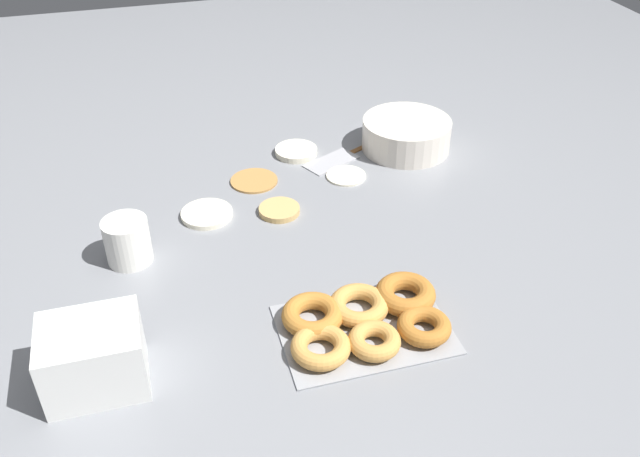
{
  "coord_description": "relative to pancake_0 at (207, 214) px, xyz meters",
  "views": [
    {
      "loc": [
        -0.28,
        -1.12,
        0.78
      ],
      "look_at": [
        0.01,
        -0.12,
        0.04
      ],
      "focal_mm": 38.0,
      "sensor_mm": 36.0,
      "label": 1
    }
  ],
  "objects": [
    {
      "name": "paper_cup",
      "position": [
        -0.16,
        -0.11,
        0.04
      ],
      "size": [
        0.08,
        0.08,
        0.09
      ],
      "color": "white",
      "rests_on": "ground_plane"
    },
    {
      "name": "pancake_2",
      "position": [
        0.24,
        0.2,
        0.0
      ],
      "size": [
        0.1,
        0.1,
        0.01
      ],
      "primitive_type": "cylinder",
      "color": "silver",
      "rests_on": "ground_plane"
    },
    {
      "name": "pancake_1",
      "position": [
        0.32,
        0.07,
        -0.0
      ],
      "size": [
        0.09,
        0.09,
        0.01
      ],
      "primitive_type": "cylinder",
      "color": "silver",
      "rests_on": "ground_plane"
    },
    {
      "name": "spatula",
      "position": [
        0.34,
        0.16,
        -0.0
      ],
      "size": [
        0.27,
        0.16,
        0.01
      ],
      "rotation": [
        0.0,
        0.0,
        3.6
      ],
      "color": "brown",
      "rests_on": "ground_plane"
    },
    {
      "name": "donut_tray",
      "position": [
        0.2,
        -0.4,
        0.01
      ],
      "size": [
        0.28,
        0.19,
        0.04
      ],
      "color": "#93969B",
      "rests_on": "ground_plane"
    },
    {
      "name": "pancake_0",
      "position": [
        0.0,
        0.0,
        0.0
      ],
      "size": [
        0.11,
        0.11,
        0.01
      ],
      "primitive_type": "cylinder",
      "color": "silver",
      "rests_on": "ground_plane"
    },
    {
      "name": "pancake_4",
      "position": [
        0.15,
        -0.03,
        0.0
      ],
      "size": [
        0.08,
        0.08,
        0.01
      ],
      "primitive_type": "cylinder",
      "color": "tan",
      "rests_on": "ground_plane"
    },
    {
      "name": "pancake_3",
      "position": [
        0.12,
        0.11,
        -0.0
      ],
      "size": [
        0.1,
        0.1,
        0.01
      ],
      "primitive_type": "cylinder",
      "color": "#B27F42",
      "rests_on": "ground_plane"
    },
    {
      "name": "ground_plane",
      "position": [
        0.19,
        -0.04,
        -0.01
      ],
      "size": [
        3.0,
        3.0,
        0.0
      ],
      "primitive_type": "plane",
      "color": "gray"
    },
    {
      "name": "container_stack",
      "position": [
        -0.22,
        -0.4,
        0.05
      ],
      "size": [
        0.15,
        0.12,
        0.11
      ],
      "color": "white",
      "rests_on": "ground_plane"
    },
    {
      "name": "batter_bowl",
      "position": [
        0.5,
        0.16,
        0.03
      ],
      "size": [
        0.21,
        0.21,
        0.07
      ],
      "color": "silver",
      "rests_on": "ground_plane"
    }
  ]
}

